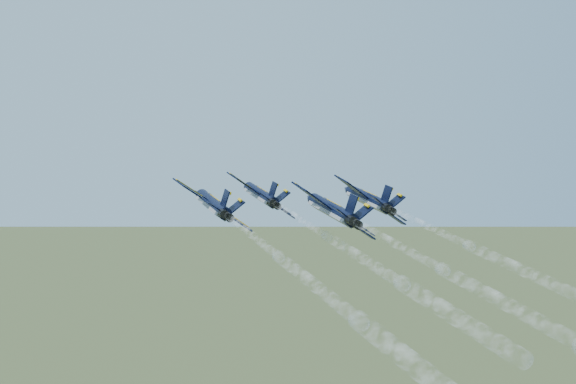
{
  "coord_description": "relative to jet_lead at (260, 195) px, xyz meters",
  "views": [
    {
      "loc": [
        -17.2,
        -102.36,
        106.35
      ],
      "look_at": [
        -0.73,
        3.17,
        99.17
      ],
      "focal_mm": 55.0,
      "sensor_mm": 36.0,
      "label": 1
    }
  ],
  "objects": [
    {
      "name": "smoke_trail_left",
      "position": [
        1.14,
        -54.34,
        0.03
      ],
      "size": [
        13.08,
        54.82,
        1.96
      ],
      "rotation": [
        0.0,
        0.6,
        0.21
      ],
      "color": "white"
    },
    {
      "name": "jet_left",
      "position": [
        -7.35,
        -14.53,
        0.0
      ],
      "size": [
        9.44,
        14.69,
        6.3
      ],
      "rotation": [
        0.0,
        0.6,
        0.21
      ],
      "color": "black"
    },
    {
      "name": "jet_lead",
      "position": [
        0.0,
        0.0,
        0.0
      ],
      "size": [
        9.44,
        14.69,
        6.3
      ],
      "rotation": [
        0.0,
        0.6,
        0.21
      ],
      "color": "black"
    },
    {
      "name": "smoke_trail_lead",
      "position": [
        8.48,
        -39.8,
        0.03
      ],
      "size": [
        13.08,
        54.82,
        1.96
      ],
      "rotation": [
        0.0,
        0.6,
        0.21
      ],
      "color": "white"
    },
    {
      "name": "jet_slot",
      "position": [
        4.72,
        -23.91,
        0.0
      ],
      "size": [
        9.44,
        14.69,
        6.3
      ],
      "rotation": [
        0.0,
        0.6,
        0.21
      ],
      "color": "black"
    },
    {
      "name": "jet_right",
      "position": [
        12.25,
        -9.77,
        0.0
      ],
      "size": [
        9.44,
        14.69,
        6.3
      ],
      "rotation": [
        0.0,
        0.6,
        0.21
      ],
      "color": "black"
    }
  ]
}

